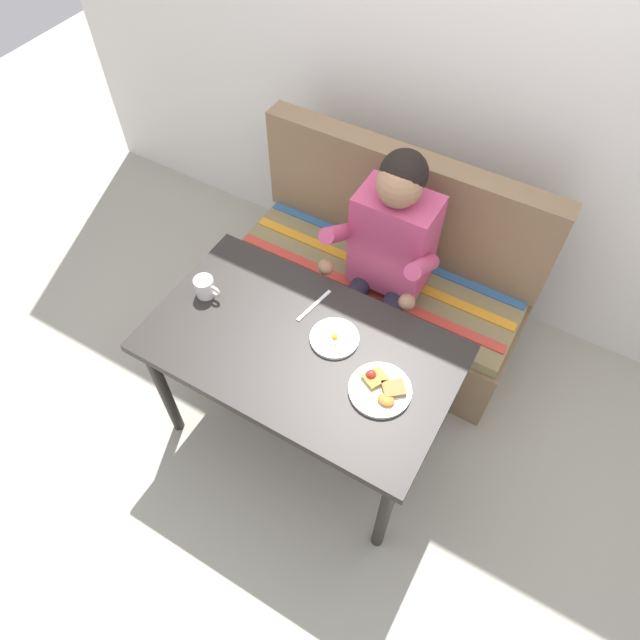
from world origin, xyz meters
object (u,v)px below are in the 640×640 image
object	(u,v)px
table	(301,357)
plate_breakfast	(381,388)
person	(386,254)
plate_eggs	(334,338)
knife	(314,305)
couch	(381,282)
coffee_mug	(205,287)

from	to	relation	value
table	plate_breakfast	world-z (taller)	plate_breakfast
person	plate_breakfast	size ratio (longest dim) A/B	5.27
person	plate_eggs	distance (m)	0.50
table	knife	bearing A→B (deg)	105.37
plate_breakfast	plate_eggs	size ratio (longest dim) A/B	1.20
couch	person	size ratio (longest dim) A/B	1.19
plate_eggs	coffee_mug	world-z (taller)	coffee_mug
couch	coffee_mug	xyz separation A→B (m)	(-0.47, -0.74, 0.45)
plate_eggs	coffee_mug	size ratio (longest dim) A/B	1.62
table	plate_breakfast	distance (m)	0.37
table	couch	distance (m)	0.83
plate_eggs	person	bearing A→B (deg)	92.93
plate_breakfast	plate_eggs	world-z (taller)	plate_breakfast
couch	plate_breakfast	xyz separation A→B (m)	(0.35, -0.79, 0.41)
couch	person	bearing A→B (deg)	-67.28
plate_breakfast	knife	xyz separation A→B (m)	(-0.41, 0.22, -0.01)
table	knife	distance (m)	0.22
person	knife	world-z (taller)	person
couch	coffee_mug	world-z (taller)	couch
couch	knife	xyz separation A→B (m)	(-0.05, -0.57, 0.40)
table	plate_eggs	xyz separation A→B (m)	(0.10, 0.09, 0.09)
table	person	bearing A→B (deg)	82.92
person	plate_eggs	bearing A→B (deg)	-87.07
table	couch	bearing A→B (deg)	90.00
couch	plate_eggs	distance (m)	0.79
person	plate_breakfast	distance (m)	0.67
table	couch	world-z (taller)	couch
table	plate_breakfast	bearing A→B (deg)	-3.56
couch	plate_eggs	xyz separation A→B (m)	(0.10, -0.67, 0.41)
table	plate_breakfast	xyz separation A→B (m)	(0.35, -0.02, 0.10)
coffee_mug	knife	size ratio (longest dim) A/B	0.59
plate_breakfast	couch	bearing A→B (deg)	114.23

